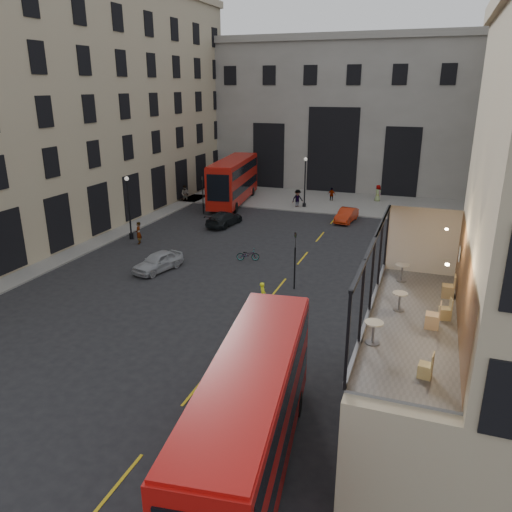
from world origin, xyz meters
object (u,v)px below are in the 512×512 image
(pedestrian_b, at_px, (298,199))
(cafe_table_mid, at_px, (400,299))
(bus_near, at_px, (251,412))
(cafe_table_far, at_px, (402,270))
(car_c, at_px, (224,219))
(pedestrian_e, at_px, (138,233))
(cafe_chair_a, at_px, (426,370))
(street_lamp_b, at_px, (305,186))
(pedestrian_d, at_px, (378,193))
(car_b, at_px, (346,215))
(street_lamp_a, at_px, (129,211))
(bus_far, at_px, (233,179))
(cafe_chair_c, at_px, (445,313))
(cafe_table_near, at_px, (374,329))
(cyclist, at_px, (263,295))
(cafe_chair_b, at_px, (433,320))
(traffic_light_far, at_px, (203,190))
(pedestrian_c, at_px, (332,195))
(bicycle, at_px, (248,255))
(car_a, at_px, (158,262))
(cafe_chair_d, at_px, (448,290))
(traffic_light_near, at_px, (295,253))
(pedestrian_a, at_px, (185,194))

(pedestrian_b, bearing_deg, cafe_table_mid, -112.86)
(bus_near, xyz_separation_m, cafe_table_far, (3.91, 7.71, 2.67))
(car_c, xyz_separation_m, pedestrian_b, (4.60, 9.05, 0.33))
(car_c, relative_size, cafe_table_far, 6.31)
(pedestrian_e, height_order, cafe_chair_a, cafe_chair_a)
(street_lamp_b, relative_size, pedestrian_d, 2.78)
(car_b, bearing_deg, street_lamp_a, -137.27)
(street_lamp_a, height_order, bus_far, street_lamp_a)
(cafe_chair_c, bearing_deg, pedestrian_b, 113.19)
(pedestrian_d, bearing_deg, cafe_table_near, 146.60)
(cafe_table_near, bearing_deg, cyclist, 124.21)
(pedestrian_e, bearing_deg, bus_far, 153.01)
(bus_near, xyz_separation_m, cafe_chair_b, (5.22, 3.63, 2.48))
(traffic_light_far, bearing_deg, pedestrian_c, 41.74)
(pedestrian_d, bearing_deg, bus_far, 72.50)
(street_lamp_b, bearing_deg, cafe_chair_b, -69.06)
(bicycle, bearing_deg, cafe_chair_a, -165.35)
(car_b, bearing_deg, cafe_chair_c, -67.38)
(street_lamp_a, distance_m, pedestrian_e, 2.22)
(bus_near, relative_size, car_b, 2.81)
(pedestrian_b, xyz_separation_m, pedestrian_e, (-8.99, -16.60, -0.07))
(car_a, relative_size, cyclist, 2.58)
(pedestrian_d, height_order, cafe_chair_c, cafe_chair_c)
(pedestrian_c, distance_m, cafe_table_far, 35.84)
(pedestrian_c, xyz_separation_m, cafe_chair_d, (11.52, -35.40, 4.10))
(bus_far, distance_m, cafe_table_far, 35.89)
(pedestrian_e, bearing_deg, pedestrian_b, 130.52)
(traffic_light_far, height_order, pedestrian_c, traffic_light_far)
(pedestrian_b, height_order, cafe_table_far, cafe_table_far)
(car_b, relative_size, cafe_table_far, 5.39)
(cafe_table_mid, bearing_deg, pedestrian_e, 142.89)
(traffic_light_far, relative_size, pedestrian_d, 1.99)
(pedestrian_e, height_order, cafe_table_near, cafe_table_near)
(traffic_light_near, bearing_deg, traffic_light_far, 131.19)
(cafe_table_mid, height_order, cafe_chair_b, cafe_chair_b)
(bicycle, bearing_deg, traffic_light_far, 19.88)
(cafe_table_mid, height_order, cafe_chair_a, cafe_chair_a)
(traffic_light_far, xyz_separation_m, bus_far, (1.08, 5.58, 0.29))
(street_lamp_a, height_order, pedestrian_d, street_lamp_a)
(bicycle, distance_m, cafe_table_near, 21.92)
(street_lamp_a, distance_m, street_lamp_b, 19.42)
(street_lamp_a, xyz_separation_m, car_b, (16.23, 11.78, -1.75))
(pedestrian_c, bearing_deg, bus_near, 102.01)
(car_c, distance_m, pedestrian_b, 10.16)
(cyclist, distance_m, cafe_chair_c, 13.28)
(cafe_table_mid, xyz_separation_m, cafe_chair_b, (1.18, -1.05, -0.17))
(bus_near, relative_size, pedestrian_a, 5.60)
(cafe_table_near, bearing_deg, bicycle, 121.26)
(cafe_chair_b, bearing_deg, car_a, 145.56)
(cyclist, distance_m, cafe_chair_a, 15.85)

